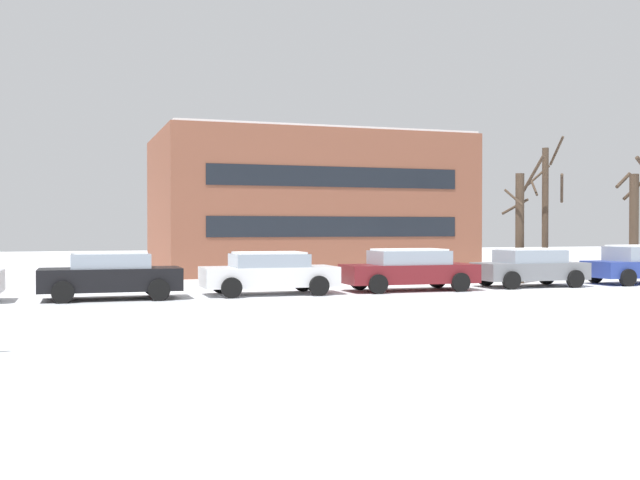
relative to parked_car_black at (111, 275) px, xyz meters
name	(u,v)px	position (x,y,z in m)	size (l,w,h in m)	color
ground_plane	(21,345)	(-2.08, -8.78, -0.74)	(120.00, 120.00, 0.00)	white
road_surface	(29,323)	(-2.08, -5.35, -0.74)	(80.00, 8.87, 0.00)	silver
parked_car_black	(111,275)	(0.00, 0.00, 0.00)	(4.17, 2.09, 1.44)	black
parked_car_white	(269,272)	(4.93, 0.12, -0.02)	(4.33, 2.14, 1.38)	white
parked_car_maroon	(409,269)	(9.87, 0.09, 0.00)	(4.61, 2.06, 1.43)	maroon
parked_car_gray	(530,267)	(14.80, 0.33, -0.02)	(4.03, 2.07, 1.41)	slate
tree_far_mid	(546,209)	(16.97, 2.49, 2.16)	(1.72, 1.74, 5.78)	#423326
tree_far_left	(520,224)	(15.50, 2.04, 1.54)	(1.44, 1.42, 4.96)	#423326
tree_far_right	(635,218)	(22.34, 3.66, 1.85)	(1.73, 1.76, 5.20)	#423326
building_far_right	(305,204)	(10.17, 12.96, 2.62)	(14.59, 9.43, 6.72)	brown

